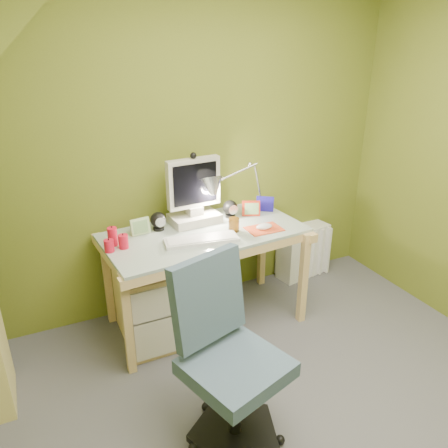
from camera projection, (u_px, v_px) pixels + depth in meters
name	position (u px, v px, depth m)	size (l,w,h in m)	color
wall_back	(188.00, 148.00, 3.07)	(3.20, 0.01, 2.40)	olive
slope_ceiling	(33.00, 64.00, 1.09)	(1.10, 3.20, 1.10)	white
desk	(205.00, 278.00, 3.07)	(1.33, 0.67, 0.71)	tan
monitor	(194.00, 190.00, 2.99)	(0.34, 0.20, 0.47)	beige
speaker_left	(158.00, 221.00, 2.94)	(0.11, 0.11, 0.13)	black
speaker_right	(230.00, 209.00, 3.15)	(0.11, 0.11, 0.13)	black
keyboard	(202.00, 240.00, 2.78)	(0.47, 0.15, 0.02)	silver
mousepad	(264.00, 229.00, 2.96)	(0.24, 0.17, 0.01)	#D74821
mouse	(264.00, 227.00, 2.96)	(0.12, 0.07, 0.04)	white
amber_tumbler	(234.00, 225.00, 2.92)	(0.07, 0.07, 0.09)	brown
candle_cluster	(114.00, 239.00, 2.68)	(0.16, 0.14, 0.12)	red
photo_frame_red	(251.00, 208.00, 3.18)	(0.13, 0.02, 0.11)	#AD2612
photo_frame_blue	(265.00, 204.00, 3.26)	(0.13, 0.02, 0.11)	#1B148E
photo_frame_green	(140.00, 226.00, 2.87)	(0.13, 0.02, 0.11)	#A5C386
desk_lamp	(252.00, 176.00, 3.15)	(0.53, 0.23, 0.57)	#B6B7BB
task_chair	(236.00, 366.00, 2.10)	(0.51, 0.51, 0.92)	#3A4E5F
radiator	(303.00, 251.00, 3.75)	(0.45, 0.18, 0.45)	white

